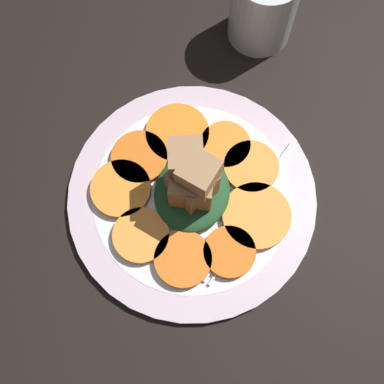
{
  "coord_description": "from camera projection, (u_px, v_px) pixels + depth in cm",
  "views": [
    {
      "loc": [
        -16.86,
        -4.89,
        56.06
      ],
      "look_at": [
        0.0,
        0.0,
        4.1
      ],
      "focal_mm": 45.0,
      "sensor_mm": 36.0,
      "label": 1
    }
  ],
  "objects": [
    {
      "name": "table_slab",
      "position": [
        192.0,
        200.0,
        0.58
      ],
      "size": [
        120.0,
        120.0,
        2.0
      ],
      "primitive_type": "cube",
      "color": "black",
      "rests_on": "ground"
    },
    {
      "name": "carrot_slice_1",
      "position": [
        177.0,
        133.0,
        0.58
      ],
      "size": [
        7.65,
        7.65,
        0.93
      ],
      "primitive_type": "cylinder",
      "color": "orange",
      "rests_on": "plate"
    },
    {
      "name": "carrot_slice_0",
      "position": [
        225.0,
        145.0,
        0.57
      ],
      "size": [
        6.03,
        6.03,
        0.93
      ],
      "primitive_type": "cylinder",
      "color": "orange",
      "rests_on": "plate"
    },
    {
      "name": "center_pile",
      "position": [
        193.0,
        181.0,
        0.52
      ],
      "size": [
        9.6,
        8.64,
        9.22
      ],
      "color": "#1E4723",
      "rests_on": "plate"
    },
    {
      "name": "fork",
      "position": [
        248.0,
        212.0,
        0.55
      ],
      "size": [
        19.42,
        8.06,
        0.4
      ],
      "rotation": [
        0.0,
        0.0,
        -0.33
      ],
      "color": "silver",
      "rests_on": "plate"
    },
    {
      "name": "carrot_slice_3",
      "position": [
        121.0,
        189.0,
        0.56
      ],
      "size": [
        7.01,
        7.01,
        0.93
      ],
      "primitive_type": "cylinder",
      "color": "orange",
      "rests_on": "plate"
    },
    {
      "name": "carrot_slice_6",
      "position": [
        229.0,
        252.0,
        0.53
      ],
      "size": [
        5.85,
        5.85,
        0.93
      ],
      "primitive_type": "cylinder",
      "color": "orange",
      "rests_on": "plate"
    },
    {
      "name": "carrot_slice_5",
      "position": [
        183.0,
        259.0,
        0.53
      ],
      "size": [
        6.41,
        6.41,
        0.93
      ],
      "primitive_type": "cylinder",
      "color": "orange",
      "rests_on": "plate"
    },
    {
      "name": "plate",
      "position": [
        192.0,
        196.0,
        0.56
      ],
      "size": [
        29.0,
        29.0,
        1.05
      ],
      "color": "silver",
      "rests_on": "table_slab"
    },
    {
      "name": "carrot_slice_2",
      "position": [
        140.0,
        158.0,
        0.57
      ],
      "size": [
        6.68,
        6.68,
        0.93
      ],
      "primitive_type": "cylinder",
      "color": "orange",
      "rests_on": "plate"
    },
    {
      "name": "carrot_slice_4",
      "position": [
        141.0,
        235.0,
        0.54
      ],
      "size": [
        6.36,
        6.36,
        0.93
      ],
      "primitive_type": "cylinder",
      "color": "#F99438",
      "rests_on": "plate"
    },
    {
      "name": "water_glass",
      "position": [
        263.0,
        6.0,
        0.6
      ],
      "size": [
        8.29,
        8.29,
        10.06
      ],
      "color": "silver",
      "rests_on": "table_slab"
    },
    {
      "name": "carrot_slice_7",
      "position": [
        256.0,
        216.0,
        0.54
      ],
      "size": [
        7.83,
        7.83,
        0.93
      ],
      "primitive_type": "cylinder",
      "color": "orange",
      "rests_on": "plate"
    },
    {
      "name": "carrot_slice_8",
      "position": [
        251.0,
        167.0,
        0.56
      ],
      "size": [
        6.49,
        6.49,
        0.93
      ],
      "primitive_type": "cylinder",
      "color": "orange",
      "rests_on": "plate"
    }
  ]
}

